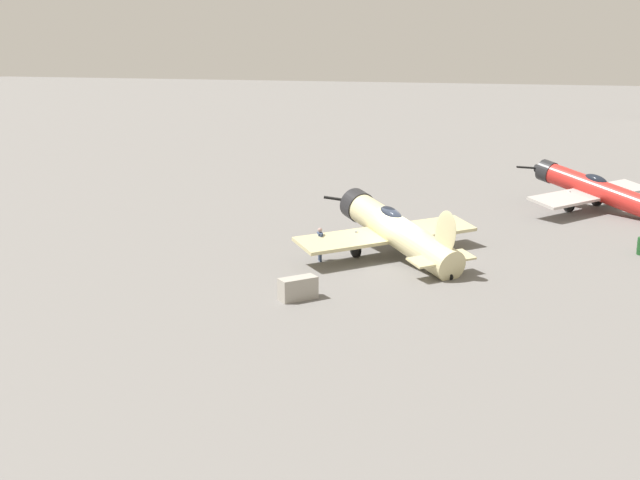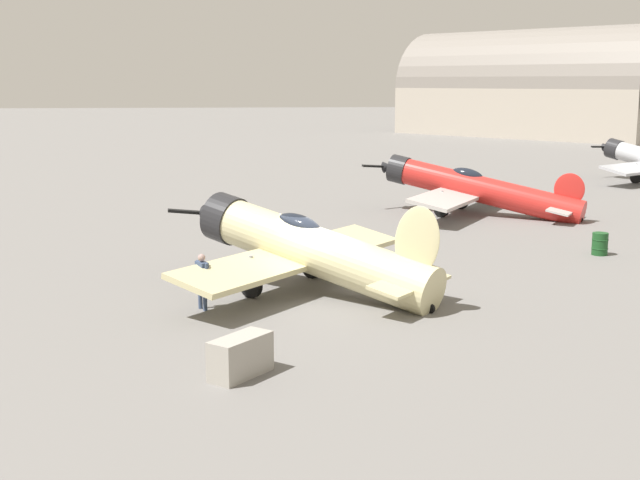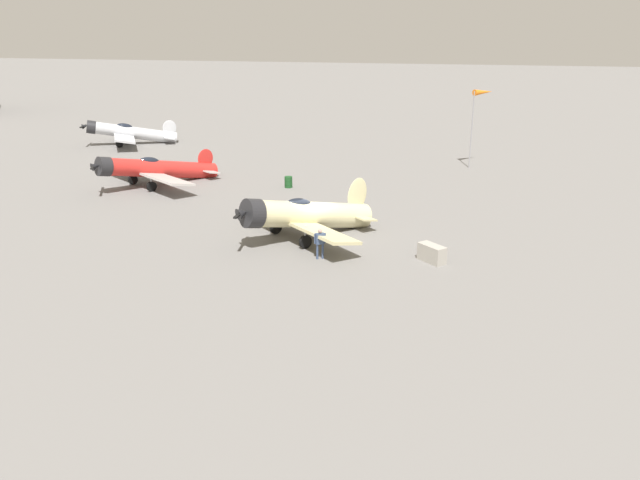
# 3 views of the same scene
# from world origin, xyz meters

# --- Properties ---
(ground_plane) EXTENTS (400.00, 400.00, 0.00)m
(ground_plane) POSITION_xyz_m (0.00, 0.00, 0.00)
(ground_plane) COLOR slate
(airplane_foreground) EXTENTS (9.18, 9.15, 3.49)m
(airplane_foreground) POSITION_xyz_m (0.37, -0.31, 1.45)
(airplane_foreground) COLOR beige
(airplane_foreground) RESTS_ON ground_plane
(airplane_mid_apron) EXTENTS (10.90, 10.42, 3.25)m
(airplane_mid_apron) POSITION_xyz_m (-9.64, -15.86, 1.36)
(airplane_mid_apron) COLOR red
(airplane_mid_apron) RESTS_ON ground_plane
(airplane_far_line) EXTENTS (9.98, 9.39, 3.04)m
(airplane_far_line) POSITION_xyz_m (-26.28, -28.21, 1.33)
(airplane_far_line) COLOR #B7BABF
(airplane_far_line) RESTS_ON ground_plane
(ground_crew_mechanic) EXTENTS (0.44, 0.60, 1.74)m
(ground_crew_mechanic) POSITION_xyz_m (3.75, 1.59, 1.05)
(ground_crew_mechanic) COLOR #384766
(ground_crew_mechanic) RESTS_ON ground_plane
(equipment_crate) EXTENTS (1.61, 1.70, 0.97)m
(equipment_crate) POSITION_xyz_m (2.61, 7.64, 0.48)
(equipment_crate) COLOR #9E998E
(equipment_crate) RESTS_ON ground_plane
(fuel_drum) EXTENTS (0.66, 0.66, 0.90)m
(fuel_drum) POSITION_xyz_m (-11.78, -5.23, 0.45)
(fuel_drum) COLOR #19471E
(fuel_drum) RESTS_ON ground_plane
(windsock_mast) EXTENTS (1.93, 1.88, 7.04)m
(windsock_mast) POSITION_xyz_m (-24.16, 9.14, 6.45)
(windsock_mast) COLOR gray
(windsock_mast) RESTS_ON ground_plane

